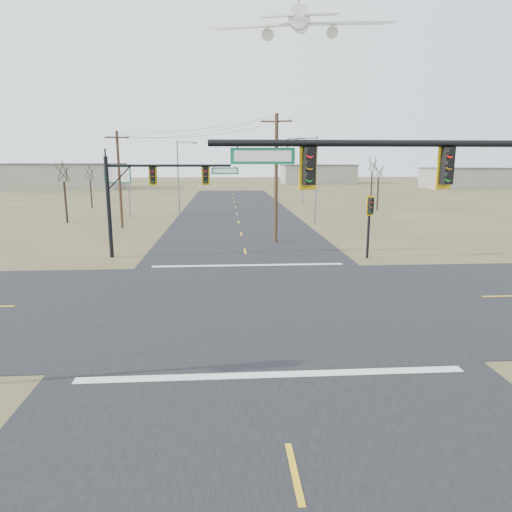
{
  "coord_description": "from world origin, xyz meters",
  "views": [
    {
      "loc": [
        -1.38,
        -20.43,
        6.51
      ],
      "look_at": [
        0.06,
        1.0,
        1.98
      ],
      "focal_mm": 32.0,
      "sensor_mm": 36.0,
      "label": 1
    }
  ],
  "objects": [
    {
      "name": "stop_bar_near",
      "position": [
        0.0,
        -7.5,
        0.03
      ],
      "size": [
        12.0,
        0.4,
        0.01
      ],
      "primitive_type": "cube",
      "color": "silver",
      "rests_on": "road_ns"
    },
    {
      "name": "warehouse_right",
      "position": [
        55.0,
        85.0,
        2.25
      ],
      "size": [
        18.0,
        10.0,
        4.5
      ],
      "primitive_type": "cube",
      "color": "gray",
      "rests_on": "ground"
    },
    {
      "name": "warehouse_mid",
      "position": [
        25.0,
        110.0,
        2.5
      ],
      "size": [
        20.0,
        12.0,
        5.0
      ],
      "primitive_type": "cube",
      "color": "gray",
      "rests_on": "ground"
    },
    {
      "name": "utility_pole_far",
      "position": [
        -11.5,
        24.67,
        4.79
      ],
      "size": [
        2.23,
        0.55,
        9.2
      ],
      "rotation": [
        0.0,
        0.0,
        0.19
      ],
      "color": "#462F1E",
      "rests_on": "ground"
    },
    {
      "name": "stop_bar_far",
      "position": [
        0.0,
        7.5,
        0.03
      ],
      "size": [
        12.0,
        0.4,
        0.01
      ],
      "primitive_type": "cube",
      "color": "silver",
      "rests_on": "road_ns"
    },
    {
      "name": "streetlight_c",
      "position": [
        -6.86,
        36.06,
        4.95
      ],
      "size": [
        2.47,
        0.37,
        8.83
      ],
      "rotation": [
        0.0,
        0.0,
        0.33
      ],
      "color": "slate",
      "rests_on": "ground"
    },
    {
      "name": "road_ns",
      "position": [
        0.0,
        0.0,
        0.01
      ],
      "size": [
        14.0,
        160.0,
        0.02
      ],
      "primitive_type": "cube",
      "color": "black",
      "rests_on": "ground"
    },
    {
      "name": "utility_pole_near",
      "position": [
        2.65,
        15.85,
        5.2
      ],
      "size": [
        2.39,
        0.79,
        10.04
      ],
      "rotation": [
        0.0,
        0.0,
        -0.28
      ],
      "color": "#462F1E",
      "rests_on": "ground"
    },
    {
      "name": "mast_arm_near",
      "position": [
        5.38,
        -7.5,
        5.49
      ],
      "size": [
        10.97,
        0.56,
        7.57
      ],
      "rotation": [
        0.0,
        0.0,
        0.32
      ],
      "color": "black",
      "rests_on": "ground"
    },
    {
      "name": "highway_sign",
      "position": [
        -13.68,
        33.51,
        4.16
      ],
      "size": [
        3.12,
        0.38,
        5.86
      ],
      "rotation": [
        0.0,
        0.0,
        -0.1
      ],
      "color": "slate",
      "rests_on": "ground"
    },
    {
      "name": "road_ew",
      "position": [
        0.0,
        0.0,
        0.01
      ],
      "size": [
        160.0,
        14.0,
        0.02
      ],
      "primitive_type": "cube",
      "color": "black",
      "rests_on": "ground"
    },
    {
      "name": "pedestal_signal_ne",
      "position": [
        8.18,
        9.12,
        3.13
      ],
      "size": [
        0.67,
        0.59,
        4.26
      ],
      "rotation": [
        0.0,
        0.0,
        0.42
      ],
      "color": "black",
      "rests_on": "ground"
    },
    {
      "name": "bare_tree_b",
      "position": [
        -19.85,
        44.21,
        4.94
      ],
      "size": [
        2.97,
        2.97,
        6.18
      ],
      "rotation": [
        0.0,
        0.0,
        -0.27
      ],
      "color": "black",
      "rests_on": "ground"
    },
    {
      "name": "ground",
      "position": [
        0.0,
        0.0,
        0.0
      ],
      "size": [
        320.0,
        320.0,
        0.0
      ],
      "primitive_type": "plane",
      "color": "brown",
      "rests_on": "ground"
    },
    {
      "name": "streetlight_a",
      "position": [
        7.78,
        26.6,
        4.99
      ],
      "size": [
        2.48,
        0.29,
        8.89
      ],
      "rotation": [
        0.0,
        0.0,
        -0.13
      ],
      "color": "slate",
      "rests_on": "ground"
    },
    {
      "name": "streetlight_b",
      "position": [
        10.26,
        49.02,
        5.53
      ],
      "size": [
        2.76,
        0.38,
        9.86
      ],
      "rotation": [
        0.0,
        0.0,
        -0.27
      ],
      "color": "slate",
      "rests_on": "ground"
    },
    {
      "name": "mast_arm_far",
      "position": [
        -6.12,
        10.67,
        4.89
      ],
      "size": [
        8.84,
        0.46,
        6.76
      ],
      "rotation": [
        0.0,
        0.0,
        0.11
      ],
      "color": "black",
      "rests_on": "ground"
    },
    {
      "name": "bare_tree_d",
      "position": [
        19.46,
        43.99,
        6.02
      ],
      "size": [
        3.45,
        3.45,
        7.47
      ],
      "rotation": [
        0.0,
        0.0,
        -0.25
      ],
      "color": "black",
      "rests_on": "ground"
    },
    {
      "name": "jet_airliner",
      "position": [
        12.63,
        68.58,
        31.15
      ],
      "size": [
        24.85,
        25.91,
        13.76
      ],
      "rotation": [
        0.0,
        -0.21,
        1.39
      ],
      "color": "white"
    },
    {
      "name": "warehouse_left",
      "position": [
        -40.0,
        90.0,
        2.75
      ],
      "size": [
        28.0,
        14.0,
        5.5
      ],
      "primitive_type": "cube",
      "color": "gray",
      "rests_on": "ground"
    },
    {
      "name": "bare_tree_c",
      "position": [
        18.7,
        38.82,
        5.09
      ],
      "size": [
        2.89,
        2.89,
        6.49
      ],
      "rotation": [
        0.0,
        0.0,
        0.05
      ],
      "color": "black",
      "rests_on": "ground"
    },
    {
      "name": "bare_tree_a",
      "position": [
        -18.13,
        28.82,
        5.37
      ],
      "size": [
        3.26,
        3.26,
        6.79
      ],
      "rotation": [
        0.0,
        0.0,
        -0.19
      ],
      "color": "black",
      "rests_on": "ground"
    }
  ]
}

